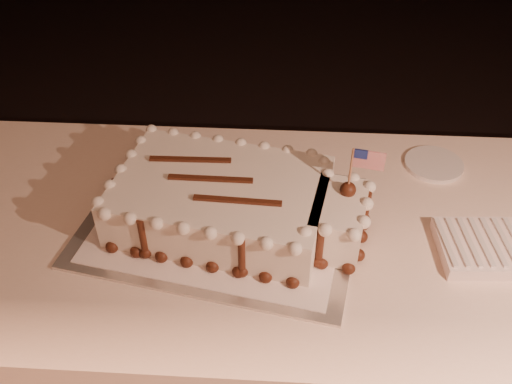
# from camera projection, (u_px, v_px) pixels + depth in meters

# --- Properties ---
(banquet_table) EXTENTS (2.40, 0.80, 0.75)m
(banquet_table) POSITION_uv_depth(u_px,v_px,m) (365.00, 329.00, 1.56)
(banquet_table) COLOR #FFDDC5
(banquet_table) RESTS_ON ground
(cake_board) EXTENTS (0.70, 0.58, 0.01)m
(cake_board) POSITION_uv_depth(u_px,v_px,m) (222.00, 220.00, 1.34)
(cake_board) COLOR silver
(cake_board) RESTS_ON banquet_table
(doily) EXTENTS (0.63, 0.52, 0.00)m
(doily) POSITION_uv_depth(u_px,v_px,m) (222.00, 219.00, 1.34)
(doily) COLOR white
(doily) RESTS_ON cake_board
(sheet_cake) EXTENTS (0.62, 0.42, 0.24)m
(sheet_cake) POSITION_uv_depth(u_px,v_px,m) (235.00, 203.00, 1.30)
(sheet_cake) COLOR white
(sheet_cake) RESTS_ON doily
(napkin_stack) EXTENTS (0.24, 0.18, 0.04)m
(napkin_stack) POSITION_uv_depth(u_px,v_px,m) (491.00, 247.00, 1.26)
(napkin_stack) COLOR white
(napkin_stack) RESTS_ON banquet_table
(side_plate) EXTENTS (0.15, 0.15, 0.01)m
(side_plate) POSITION_uv_depth(u_px,v_px,m) (434.00, 164.00, 1.50)
(side_plate) COLOR silver
(side_plate) RESTS_ON banquet_table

